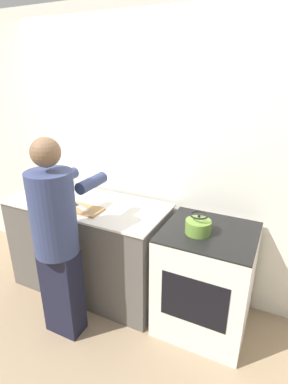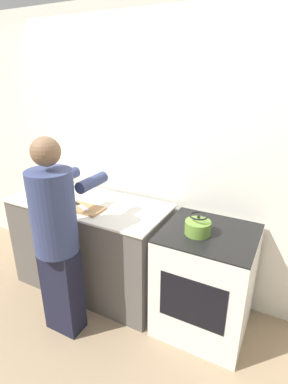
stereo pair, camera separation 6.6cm
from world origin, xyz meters
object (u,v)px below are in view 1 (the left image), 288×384
bowl_prep (61,200)px  knife (79,207)px  canister_jar (42,181)px  cutting_board (84,209)px  oven (205,280)px  person (57,236)px  kettle (198,225)px

bowl_prep → knife: bearing=-10.3°
canister_jar → cutting_board: bearing=-20.1°
knife → bowl_prep: size_ratio=1.93×
oven → person: size_ratio=0.55×
oven → person: 1.23m
person → canister_jar: (-0.76, 0.66, 0.11)m
person → kettle: person is taller
knife → bowl_prep: (-0.23, 0.04, 0.00)m
person → cutting_board: bearing=97.2°
knife → kettle: bearing=25.7°
oven → canister_jar: canister_jar is taller
knife → bowl_prep: 0.24m
oven → knife: size_ratio=3.86×
knife → kettle: 1.04m
cutting_board → kettle: bearing=5.1°
cutting_board → canister_jar: bearing=159.9°
kettle → person: bearing=-152.5°
person → knife: person is taller
oven → knife: 1.22m
canister_jar → oven: bearing=-3.5°
cutting_board → kettle: size_ratio=1.70×
bowl_prep → canister_jar: size_ratio=0.86×
knife → kettle: size_ratio=1.20×
person → canister_jar: bearing=139.0°
person → kettle: bearing=27.5°
oven → cutting_board: (-1.06, -0.15, 0.48)m
kettle → canister_jar: 1.70m
cutting_board → kettle: (0.99, 0.09, 0.03)m
bowl_prep → canister_jar: canister_jar is taller
oven → kettle: kettle is taller
oven → canister_jar: 1.85m
oven → person: person is taller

